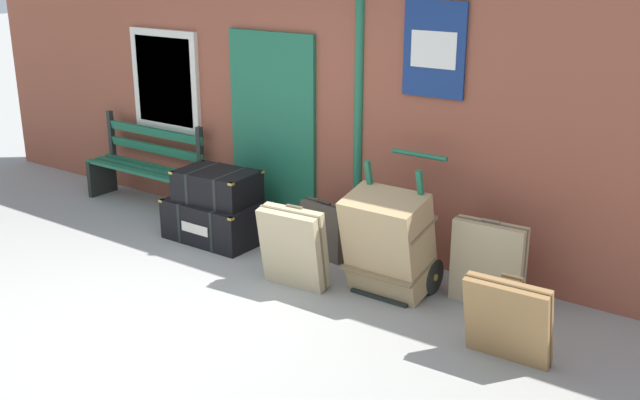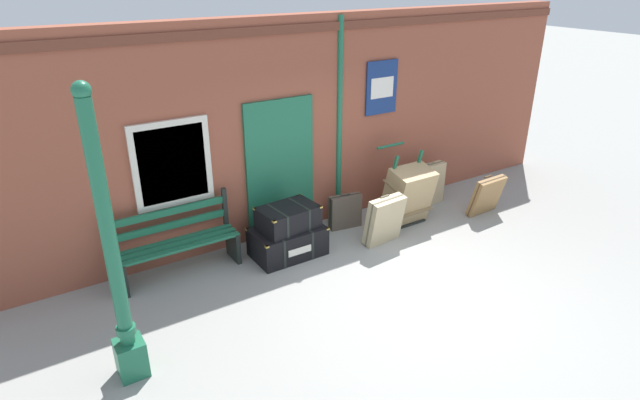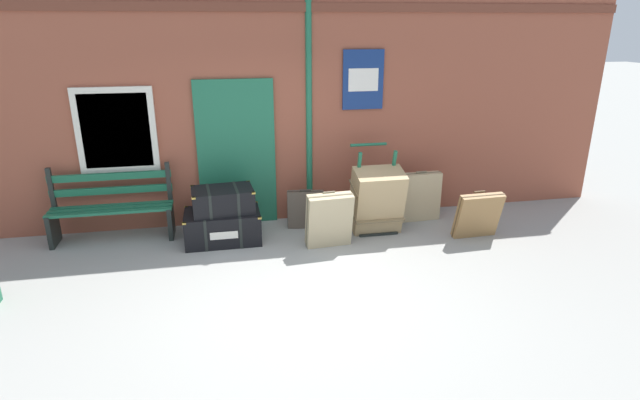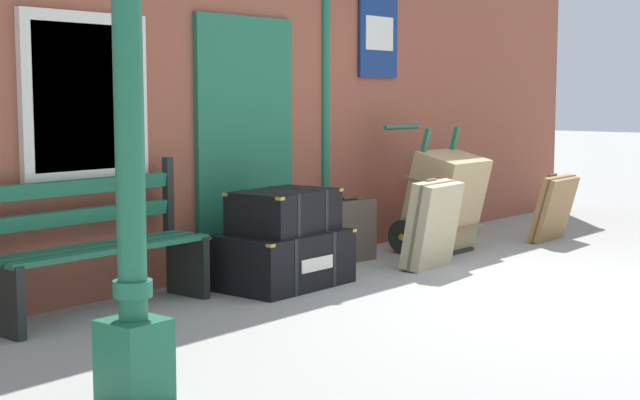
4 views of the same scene
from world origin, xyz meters
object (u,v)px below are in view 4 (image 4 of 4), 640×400
object	(u,v)px
steamer_trunk_middle	(284,211)
steamer_trunk_base	(284,259)
lamp_post	(130,167)
suitcase_beige	(432,225)
suitcase_tan	(457,204)
suitcase_charcoal	(350,231)
platform_bench	(97,248)
large_brown_trunk	(445,201)
suitcase_umber	(554,208)
porters_trolley	(428,222)

from	to	relation	value
steamer_trunk_middle	steamer_trunk_base	bearing A→B (deg)	-154.55
lamp_post	steamer_trunk_base	xyz separation A→B (m)	(2.51, 1.27, -0.92)
steamer_trunk_base	suitcase_beige	world-z (taller)	suitcase_beige
lamp_post	suitcase_beige	world-z (taller)	lamp_post
suitcase_tan	suitcase_charcoal	world-z (taller)	suitcase_tan
platform_bench	large_brown_trunk	bearing A→B (deg)	-7.61
large_brown_trunk	lamp_post	bearing A→B (deg)	-166.01
platform_bench	suitcase_umber	xyz separation A→B (m)	(4.89, -0.96, -0.11)
lamp_post	steamer_trunk_middle	xyz separation A→B (m)	(2.53, 1.28, -0.55)
platform_bench	porters_trolley	distance (m)	3.62
porters_trolley	suitcase_tan	bearing A→B (deg)	11.61
porters_trolley	suitcase_charcoal	distance (m)	0.97
suitcase_tan	suitcase_umber	distance (m)	0.97
lamp_post	platform_bench	distance (m)	2.06
large_brown_trunk	suitcase_beige	distance (m)	0.85
large_brown_trunk	suitcase_umber	size ratio (longest dim) A/B	1.41
suitcase_tan	suitcase_beige	world-z (taller)	suitcase_beige
porters_trolley	suitcase_beige	xyz separation A→B (m)	(-0.76, -0.53, 0.10)
steamer_trunk_middle	large_brown_trunk	world-z (taller)	large_brown_trunk
porters_trolley	suitcase_umber	bearing A→B (deg)	-26.96
large_brown_trunk	suitcase_umber	world-z (taller)	large_brown_trunk
suitcase_umber	suitcase_charcoal	distance (m)	2.41
porters_trolley	suitcase_beige	size ratio (longest dim) A/B	1.55
steamer_trunk_middle	suitcase_tan	xyz separation A→B (m)	(2.89, 0.22, -0.22)
large_brown_trunk	suitcase_beige	size ratio (longest dim) A/B	1.25
lamp_post	large_brown_trunk	distance (m)	4.83
suitcase_tan	steamer_trunk_middle	bearing A→B (deg)	-175.67
steamer_trunk_middle	suitcase_umber	distance (m)	3.47
suitcase_charcoal	steamer_trunk_middle	bearing A→B (deg)	-167.41
lamp_post	porters_trolley	size ratio (longest dim) A/B	2.52
large_brown_trunk	suitcase_beige	bearing A→B (deg)	-155.08
suitcase_beige	suitcase_charcoal	world-z (taller)	suitcase_beige
lamp_post	suitcase_beige	bearing A→B (deg)	11.69
porters_trolley	suitcase_umber	world-z (taller)	porters_trolley
suitcase_umber	suitcase_beige	world-z (taller)	suitcase_beige
steamer_trunk_base	suitcase_beige	xyz separation A→B (m)	(1.38, -0.46, 0.16)
steamer_trunk_base	large_brown_trunk	distance (m)	2.16
platform_bench	steamer_trunk_base	world-z (taller)	platform_bench
steamer_trunk_middle	suitcase_beige	xyz separation A→B (m)	(1.35, -0.47, -0.21)
steamer_trunk_middle	suitcase_umber	xyz separation A→B (m)	(3.41, -0.60, -0.25)
large_brown_trunk	suitcase_beige	xyz separation A→B (m)	(-0.76, -0.35, -0.11)
porters_trolley	steamer_trunk_middle	bearing A→B (deg)	-178.40
suitcase_umber	steamer_trunk_base	bearing A→B (deg)	170.26
steamer_trunk_middle	lamp_post	bearing A→B (deg)	-153.25
steamer_trunk_middle	porters_trolley	xyz separation A→B (m)	(2.11, 0.06, -0.31)
large_brown_trunk	suitcase_tan	xyz separation A→B (m)	(0.78, 0.34, -0.12)
steamer_trunk_base	suitcase_beige	bearing A→B (deg)	-18.55
porters_trolley	suitcase_tan	world-z (taller)	porters_trolley
porters_trolley	suitcase_tan	size ratio (longest dim) A/B	1.54
lamp_post	steamer_trunk_middle	bearing A→B (deg)	26.75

